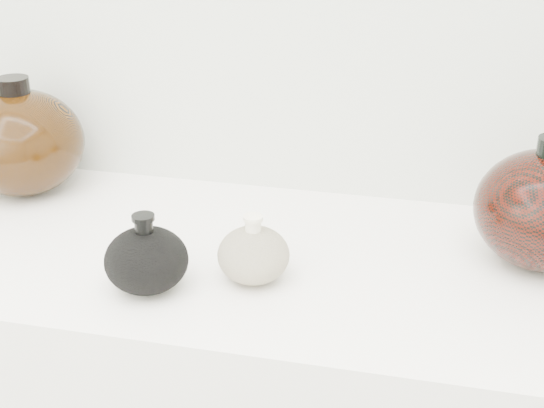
# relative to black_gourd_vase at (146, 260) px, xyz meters

# --- Properties ---
(black_gourd_vase) EXTENTS (0.13, 0.13, 0.11)m
(black_gourd_vase) POSITION_rel_black_gourd_vase_xyz_m (0.00, 0.00, 0.00)
(black_gourd_vase) COLOR black
(black_gourd_vase) RESTS_ON display_counter
(cream_gourd_vase) EXTENTS (0.12, 0.12, 0.10)m
(cream_gourd_vase) POSITION_rel_black_gourd_vase_xyz_m (0.14, 0.06, -0.01)
(cream_gourd_vase) COLOR beige
(cream_gourd_vase) RESTS_ON display_counter
(left_round_pot) EXTENTS (0.27, 0.27, 0.21)m
(left_round_pot) POSITION_rel_black_gourd_vase_xyz_m (-0.33, 0.27, 0.05)
(left_round_pot) COLOR black
(left_round_pot) RESTS_ON display_counter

